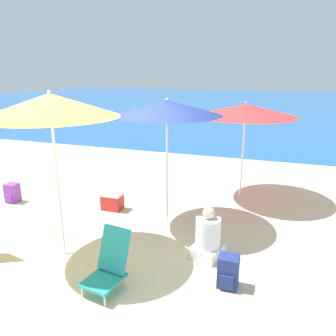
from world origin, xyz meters
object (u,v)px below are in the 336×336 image
object	(u,v)px
beach_umbrella_red	(245,110)
beach_chair_teal	(109,263)
beach_umbrella_yellow	(50,105)
backpack_navy	(228,272)
cooler_box	(112,200)
person_seated_near	(208,237)
beach_umbrella_navy	(167,108)
backpack_purple	(12,193)

from	to	relation	value
beach_umbrella_red	beach_chair_teal	xyz separation A→B (m)	(-1.15, -3.70, -1.54)
beach_umbrella_yellow	backpack_navy	bearing A→B (deg)	0.16
beach_umbrella_yellow	cooler_box	bearing A→B (deg)	93.58
beach_umbrella_yellow	beach_chair_teal	xyz separation A→B (m)	(1.04, -0.48, -1.86)
beach_chair_teal	cooler_box	bearing A→B (deg)	126.53
beach_umbrella_red	cooler_box	bearing A→B (deg)	-146.42
beach_chair_teal	backpack_navy	size ratio (longest dim) A/B	1.77
beach_chair_teal	cooler_box	world-z (taller)	beach_chair_teal
beach_chair_teal	backpack_navy	bearing A→B (deg)	28.09
beach_chair_teal	cooler_box	size ratio (longest dim) A/B	1.88
person_seated_near	backpack_navy	size ratio (longest dim) A/B	1.85
beach_chair_teal	person_seated_near	world-z (taller)	person_seated_near
beach_umbrella_navy	beach_chair_teal	xyz separation A→B (m)	(-0.07, -1.98, -1.72)
beach_umbrella_navy	person_seated_near	distance (m)	2.16
beach_umbrella_red	backpack_navy	bearing A→B (deg)	-85.53
cooler_box	beach_chair_teal	bearing A→B (deg)	-62.26
backpack_navy	cooler_box	size ratio (longest dim) A/B	1.06
person_seated_near	backpack_purple	distance (m)	4.36
beach_umbrella_navy	cooler_box	xyz separation A→B (m)	(-1.21, 0.20, -1.86)
beach_umbrella_red	person_seated_near	bearing A→B (deg)	-93.28
beach_umbrella_navy	backpack_navy	size ratio (longest dim) A/B	5.25
beach_umbrella_red	beach_umbrella_yellow	bearing A→B (deg)	-124.25
beach_umbrella_navy	backpack_purple	world-z (taller)	beach_umbrella_navy
backpack_purple	beach_umbrella_yellow	bearing A→B (deg)	-30.93
beach_umbrella_red	beach_chair_teal	distance (m)	4.17
backpack_purple	cooler_box	distance (m)	2.18
beach_umbrella_yellow	beach_umbrella_navy	size ratio (longest dim) A/B	1.08
beach_umbrella_navy	cooler_box	world-z (taller)	beach_umbrella_navy
beach_umbrella_red	beach_chair_teal	bearing A→B (deg)	-107.28
beach_umbrella_yellow	person_seated_near	bearing A→B (deg)	16.99
beach_umbrella_yellow	backpack_navy	world-z (taller)	beach_umbrella_yellow
beach_umbrella_red	backpack_purple	world-z (taller)	beach_umbrella_red
person_seated_near	backpack_navy	bearing A→B (deg)	-41.21
backpack_purple	beach_chair_teal	bearing A→B (deg)	-29.13
beach_umbrella_navy	beach_chair_teal	bearing A→B (deg)	-91.93
beach_umbrella_red	beach_umbrella_navy	size ratio (longest dim) A/B	0.94
beach_umbrella_yellow	backpack_purple	size ratio (longest dim) A/B	6.05
backpack_navy	beach_umbrella_navy	bearing A→B (deg)	131.90
beach_chair_teal	person_seated_near	xyz separation A→B (m)	(1.00, 1.11, -0.03)
beach_umbrella_red	person_seated_near	world-z (taller)	beach_umbrella_red
beach_umbrella_navy	backpack_purple	distance (m)	3.84
beach_umbrella_navy	backpack_purple	size ratio (longest dim) A/B	5.59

